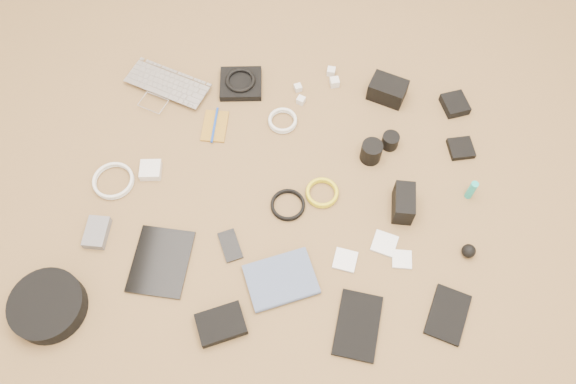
# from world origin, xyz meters

# --- Properties ---
(laptop) EXTENTS (0.37, 0.32, 0.02)m
(laptop) POSITION_xyz_m (-0.46, 0.38, 0.01)
(laptop) COLOR #B6B5BA
(laptop) RESTS_ON ground
(headphone_pouch) EXTENTS (0.17, 0.16, 0.03)m
(headphone_pouch) POSITION_xyz_m (-0.17, 0.45, 0.01)
(headphone_pouch) COLOR black
(headphone_pouch) RESTS_ON ground
(headphones) EXTENTS (0.14, 0.14, 0.01)m
(headphones) POSITION_xyz_m (-0.17, 0.45, 0.03)
(headphones) COLOR black
(headphones) RESTS_ON headphone_pouch
(charger_a) EXTENTS (0.03, 0.03, 0.02)m
(charger_a) POSITION_xyz_m (0.05, 0.45, 0.01)
(charger_a) COLOR silver
(charger_a) RESTS_ON ground
(charger_b) EXTENTS (0.03, 0.03, 0.03)m
(charger_b) POSITION_xyz_m (0.17, 0.54, 0.01)
(charger_b) COLOR silver
(charger_b) RESTS_ON ground
(charger_c) EXTENTS (0.04, 0.04, 0.03)m
(charger_c) POSITION_xyz_m (0.18, 0.49, 0.02)
(charger_c) COLOR silver
(charger_c) RESTS_ON ground
(charger_d) EXTENTS (0.04, 0.04, 0.03)m
(charger_d) POSITION_xyz_m (0.06, 0.39, 0.01)
(charger_d) COLOR silver
(charger_d) RESTS_ON ground
(dslr_camera) EXTENTS (0.15, 0.13, 0.08)m
(dslr_camera) POSITION_xyz_m (0.38, 0.45, 0.04)
(dslr_camera) COLOR black
(dslr_camera) RESTS_ON ground
(lens_pouch) EXTENTS (0.11, 0.12, 0.03)m
(lens_pouch) POSITION_xyz_m (0.63, 0.42, 0.02)
(lens_pouch) COLOR black
(lens_pouch) RESTS_ON ground
(notebook_olive) EXTENTS (0.09, 0.13, 0.01)m
(notebook_olive) POSITION_xyz_m (-0.24, 0.26, 0.00)
(notebook_olive) COLOR olive
(notebook_olive) RESTS_ON ground
(pen_blue) EXTENTS (0.01, 0.15, 0.01)m
(pen_blue) POSITION_xyz_m (-0.24, 0.26, 0.01)
(pen_blue) COLOR #153DAB
(pen_blue) RESTS_ON notebook_olive
(cable_white_a) EXTENTS (0.12, 0.12, 0.01)m
(cable_white_a) POSITION_xyz_m (0.00, 0.30, 0.01)
(cable_white_a) COLOR silver
(cable_white_a) RESTS_ON ground
(lens_a) EXTENTS (0.08, 0.08, 0.08)m
(lens_a) POSITION_xyz_m (0.32, 0.17, 0.04)
(lens_a) COLOR black
(lens_a) RESTS_ON ground
(lens_b) EXTENTS (0.07, 0.07, 0.05)m
(lens_b) POSITION_xyz_m (0.39, 0.23, 0.03)
(lens_b) COLOR black
(lens_b) RESTS_ON ground
(card_reader) EXTENTS (0.10, 0.10, 0.02)m
(card_reader) POSITION_xyz_m (0.64, 0.23, 0.01)
(card_reader) COLOR black
(card_reader) RESTS_ON ground
(power_brick) EXTENTS (0.08, 0.08, 0.03)m
(power_brick) POSITION_xyz_m (-0.44, 0.05, 0.02)
(power_brick) COLOR silver
(power_brick) RESTS_ON ground
(cable_white_b) EXTENTS (0.19, 0.19, 0.01)m
(cable_white_b) POSITION_xyz_m (-0.56, 0.00, 0.01)
(cable_white_b) COLOR silver
(cable_white_b) RESTS_ON ground
(cable_black) EXTENTS (0.15, 0.15, 0.01)m
(cable_black) POSITION_xyz_m (0.05, -0.04, 0.01)
(cable_black) COLOR black
(cable_black) RESTS_ON ground
(cable_yellow) EXTENTS (0.15, 0.15, 0.01)m
(cable_yellow) POSITION_xyz_m (0.16, 0.01, 0.01)
(cable_yellow) COLOR gold
(cable_yellow) RESTS_ON ground
(flash) EXTENTS (0.07, 0.12, 0.09)m
(flash) POSITION_xyz_m (0.43, -0.02, 0.04)
(flash) COLOR black
(flash) RESTS_ON ground
(lens_cleaner) EXTENTS (0.03, 0.03, 0.09)m
(lens_cleaner) POSITION_xyz_m (0.66, 0.05, 0.04)
(lens_cleaner) COLOR #19A69B
(lens_cleaner) RESTS_ON ground
(battery_charger) EXTENTS (0.07, 0.11, 0.03)m
(battery_charger) POSITION_xyz_m (-0.57, -0.19, 0.02)
(battery_charger) COLOR #5C5C61
(battery_charger) RESTS_ON ground
(tablet) EXTENTS (0.19, 0.24, 0.01)m
(tablet) POSITION_xyz_m (-0.34, -0.27, 0.01)
(tablet) COLOR black
(tablet) RESTS_ON ground
(phone) EXTENTS (0.10, 0.12, 0.01)m
(phone) POSITION_xyz_m (-0.13, -0.20, 0.00)
(phone) COLOR black
(phone) RESTS_ON ground
(filter_case_left) EXTENTS (0.08, 0.08, 0.01)m
(filter_case_left) POSITION_xyz_m (0.25, -0.22, 0.00)
(filter_case_left) COLOR silver
(filter_case_left) RESTS_ON ground
(filter_case_mid) EXTENTS (0.09, 0.09, 0.01)m
(filter_case_mid) POSITION_xyz_m (0.37, -0.15, 0.01)
(filter_case_mid) COLOR silver
(filter_case_mid) RESTS_ON ground
(filter_case_right) EXTENTS (0.06, 0.06, 0.01)m
(filter_case_right) POSITION_xyz_m (0.43, -0.20, 0.00)
(filter_case_right) COLOR silver
(filter_case_right) RESTS_ON ground
(air_blower) EXTENTS (0.05, 0.05, 0.04)m
(air_blower) POSITION_xyz_m (0.64, -0.17, 0.02)
(air_blower) COLOR black
(air_blower) RESTS_ON ground
(headphone_case) EXTENTS (0.28, 0.28, 0.06)m
(headphone_case) POSITION_xyz_m (-0.65, -0.45, 0.03)
(headphone_case) COLOR black
(headphone_case) RESTS_ON ground
(drive_case) EXTENTS (0.17, 0.15, 0.04)m
(drive_case) POSITION_xyz_m (-0.12, -0.46, 0.02)
(drive_case) COLOR black
(drive_case) RESTS_ON ground
(paperback) EXTENTS (0.26, 0.23, 0.02)m
(paperback) POSITION_xyz_m (0.08, -0.38, 0.01)
(paperback) COLOR #435272
(paperback) RESTS_ON ground
(notebook_black_a) EXTENTS (0.15, 0.22, 0.01)m
(notebook_black_a) POSITION_xyz_m (0.29, -0.43, 0.01)
(notebook_black_a) COLOR black
(notebook_black_a) RESTS_ON ground
(notebook_black_b) EXTENTS (0.15, 0.19, 0.01)m
(notebook_black_b) POSITION_xyz_m (0.56, -0.37, 0.01)
(notebook_black_b) COLOR black
(notebook_black_b) RESTS_ON ground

